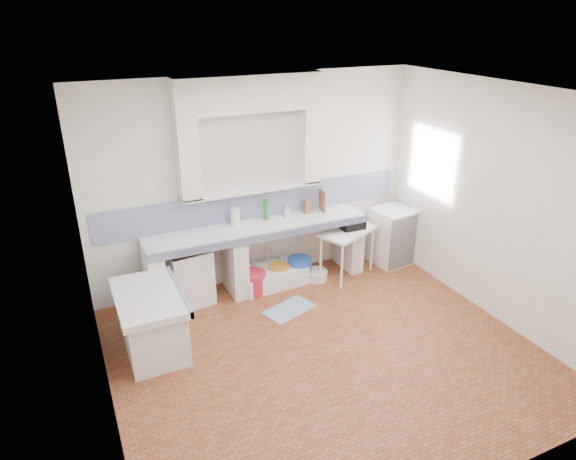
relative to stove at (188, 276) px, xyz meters
name	(u,v)px	position (x,y,z in m)	size (l,w,h in m)	color
floor	(326,353)	(1.08, -1.72, -0.37)	(4.50, 4.50, 0.00)	brown
ceiling	(335,96)	(1.08, -1.72, 2.43)	(4.50, 4.50, 0.00)	white
wall_back	(256,182)	(1.08, 0.28, 1.03)	(4.50, 4.50, 0.00)	white
wall_front	(476,351)	(1.08, -3.72, 1.03)	(4.50, 4.50, 0.00)	white
wall_left	(93,286)	(-1.17, -1.72, 1.03)	(4.50, 4.50, 0.00)	white
wall_right	(498,205)	(3.33, -1.72, 1.03)	(4.50, 4.50, 0.00)	white
alcove_mass	(250,93)	(0.98, 0.16, 2.20)	(1.90, 0.25, 0.45)	white
window_frame	(443,161)	(3.51, -0.52, 1.23)	(0.35, 0.86, 1.06)	#382211
lace_valance	(438,135)	(3.36, -0.52, 1.61)	(0.01, 0.84, 0.24)	white
counter_slab	(259,229)	(0.98, -0.02, 0.49)	(3.00, 0.60, 0.08)	white
counter_lip	(267,237)	(0.98, -0.30, 0.49)	(3.00, 0.04, 0.10)	navy
counter_pier_left	(155,281)	(-0.42, -0.02, 0.04)	(0.20, 0.55, 0.82)	white
counter_pier_mid	(235,264)	(0.63, -0.02, 0.04)	(0.20, 0.55, 0.82)	white
counter_pier_right	(349,241)	(2.38, -0.02, 0.04)	(0.20, 0.55, 0.82)	white
peninsula_top	(149,297)	(-0.62, -0.82, 0.29)	(0.70, 1.10, 0.08)	white
peninsula_base	(152,325)	(-0.62, -0.82, -0.06)	(0.60, 1.00, 0.62)	white
peninsula_lip	(179,291)	(-0.29, -0.82, 0.29)	(0.04, 1.10, 0.10)	navy
backsplash	(257,204)	(1.08, 0.27, 0.73)	(4.27, 0.03, 0.40)	navy
stove	(188,276)	(0.00, 0.00, 0.00)	(0.53, 0.51, 0.75)	white
sink	(272,277)	(1.15, -0.04, -0.27)	(0.91, 0.49, 0.22)	white
side_table	(347,253)	(2.23, -0.23, -0.03)	(0.83, 0.46, 0.04)	white
fridge	(392,236)	(3.04, -0.15, 0.04)	(0.54, 0.54, 0.84)	white
bucket_red	(253,283)	(0.83, -0.15, -0.22)	(0.33, 0.33, 0.31)	red
bucket_orange	(279,274)	(1.25, -0.07, -0.23)	(0.30, 0.30, 0.28)	orange
bucket_blue	(299,269)	(1.56, -0.07, -0.21)	(0.34, 0.34, 0.32)	blue
basin_white	(316,275)	(1.77, -0.16, -0.31)	(0.33, 0.33, 0.13)	white
water_bottle_a	(255,272)	(0.97, 0.13, -0.23)	(0.08, 0.08, 0.29)	silver
water_bottle_b	(281,266)	(1.37, 0.13, -0.22)	(0.08, 0.08, 0.31)	silver
black_bag	(353,222)	(2.31, -0.21, 0.42)	(0.33, 0.19, 0.21)	black
green_bottle_a	(266,210)	(1.15, 0.13, 0.67)	(0.06, 0.06, 0.29)	#207B20
green_bottle_b	(266,210)	(1.15, 0.13, 0.67)	(0.06, 0.06, 0.28)	#207B20
knife_block	(307,206)	(1.77, 0.13, 0.62)	(0.10, 0.08, 0.19)	brown
cutting_board	(322,200)	(2.00, 0.13, 0.67)	(0.02, 0.22, 0.30)	brown
paper_towel	(235,217)	(0.71, 0.13, 0.64)	(0.12, 0.12, 0.24)	white
soap_bottle	(286,210)	(1.45, 0.13, 0.61)	(0.08, 0.08, 0.17)	white
rug	(289,309)	(1.09, -0.74, -0.37)	(0.64, 0.37, 0.01)	#264D7F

